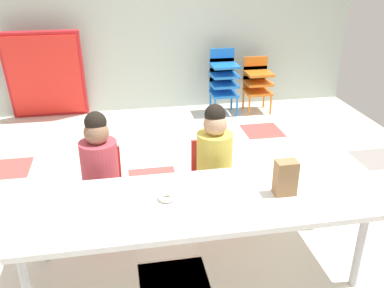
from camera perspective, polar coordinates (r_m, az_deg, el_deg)
name	(u,v)px	position (r m, az deg, el deg)	size (l,w,h in m)	color
ground_plane	(158,207)	(3.51, -4.54, -8.42)	(5.56, 4.80, 0.02)	silver
back_wall	(133,7)	(5.37, -7.95, 17.71)	(5.56, 0.10, 2.54)	#B2C1B7
craft_table	(195,206)	(2.57, 0.35, -8.28)	(2.05, 0.71, 0.54)	white
seated_child_near_camera	(99,162)	(3.02, -12.33, -2.36)	(0.32, 0.32, 0.92)	red
seated_child_middle_seat	(214,153)	(3.09, 3.00, -1.16)	(0.32, 0.32, 0.92)	red
kid_chair_blue_stack	(223,78)	(5.33, 4.25, 8.88)	(0.32, 0.30, 0.80)	blue
kid_chair_orange_stack	(257,81)	(5.47, 8.74, 8.41)	(0.32, 0.30, 0.68)	orange
folded_activity_table	(45,76)	(5.37, -19.10, 8.63)	(0.90, 0.29, 1.09)	red
paper_bag_brown	(286,178)	(2.61, 12.45, -4.44)	(0.13, 0.09, 0.22)	#9E754C
paper_plate_near_edge	(167,200)	(2.54, -3.42, -7.51)	(0.18, 0.18, 0.01)	white
donut_powdered_on_plate	(167,197)	(2.53, -3.43, -7.13)	(0.11, 0.11, 0.03)	white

